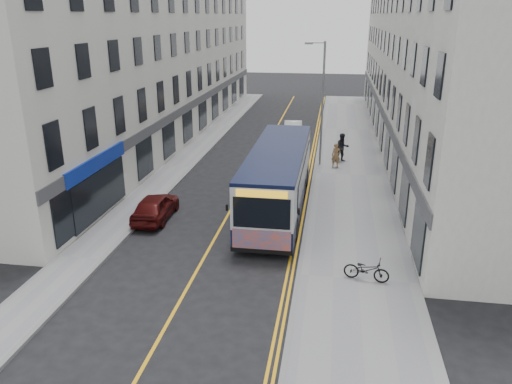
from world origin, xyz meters
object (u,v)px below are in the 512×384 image
(car_maroon, at_px, (155,207))
(bicycle, at_px, (366,270))
(streetlamp, at_px, (321,100))
(city_bus, at_px, (278,177))
(pedestrian_near, at_px, (336,155))
(pedestrian_far, at_px, (342,148))
(car_white, at_px, (293,130))

(car_maroon, bearing_deg, bicycle, 153.55)
(streetlamp, relative_size, bicycle, 4.73)
(streetlamp, height_order, bicycle, streetlamp)
(city_bus, relative_size, pedestrian_near, 7.03)
(pedestrian_far, distance_m, car_white, 7.75)
(car_maroon, bearing_deg, car_white, -106.86)
(bicycle, distance_m, car_maroon, 11.01)
(streetlamp, height_order, pedestrian_far, streetlamp)
(streetlamp, bearing_deg, car_maroon, -125.77)
(city_bus, height_order, pedestrian_near, city_bus)
(pedestrian_far, bearing_deg, pedestrian_near, -128.01)
(city_bus, distance_m, pedestrian_far, 9.91)
(pedestrian_near, xyz_separation_m, car_white, (-3.48, 8.14, -0.25))
(city_bus, relative_size, bicycle, 6.68)
(pedestrian_near, distance_m, pedestrian_far, 1.52)
(streetlamp, relative_size, pedestrian_far, 4.13)
(bicycle, bearing_deg, city_bus, 41.88)
(bicycle, xyz_separation_m, car_white, (-4.72, 22.82, 0.11))
(pedestrian_far, bearing_deg, car_white, 97.86)
(streetlamp, distance_m, bicycle, 15.92)
(car_white, bearing_deg, streetlamp, -77.29)
(bicycle, relative_size, car_white, 0.41)
(pedestrian_far, bearing_deg, car_maroon, -151.02)
(city_bus, height_order, bicycle, city_bus)
(city_bus, bearing_deg, streetlamp, 78.11)
(streetlamp, height_order, car_white, streetlamp)
(pedestrian_near, relative_size, pedestrian_far, 0.83)
(streetlamp, height_order, city_bus, streetlamp)
(streetlamp, xyz_separation_m, bicycle, (2.35, -15.27, -3.82))
(car_maroon, bearing_deg, pedestrian_far, -129.44)
(pedestrian_near, bearing_deg, bicycle, -92.94)
(car_white, bearing_deg, city_bus, -92.62)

